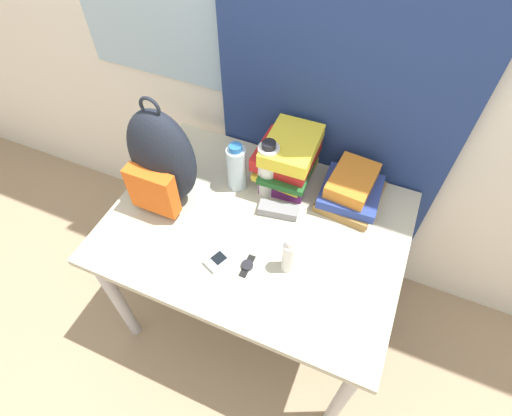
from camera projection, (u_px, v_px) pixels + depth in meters
The scene contains 13 objects.
ground_plane at pixel (221, 382), 1.82m from camera, with size 12.00×12.00×0.00m, color #9E8466.
wall_back at pixel (312, 23), 1.35m from camera, with size 6.00×0.06×2.50m.
curtain_blue at pixel (348, 39), 1.29m from camera, with size 0.93×0.04×2.50m.
desk at pixel (256, 238), 1.56m from camera, with size 1.10×0.81×0.71m.
backpack at pixel (161, 161), 1.43m from camera, with size 0.26×0.20×0.46m.
book_stack_left at pixel (288, 159), 1.54m from camera, with size 0.23×0.27×0.22m.
book_stack_center at pixel (351, 190), 1.52m from camera, with size 0.23×0.27×0.13m.
water_bottle at pixel (237, 167), 1.54m from camera, with size 0.08×0.08×0.21m.
sports_bottle at pixel (268, 169), 1.51m from camera, with size 0.08×0.08×0.25m.
sunscreen_bottle at pixel (289, 256), 1.32m from camera, with size 0.05×0.05×0.16m.
cell_phone at pixel (219, 259), 1.39m from camera, with size 0.09×0.11×0.02m.
sunglasses_case at pixel (278, 210), 1.51m from camera, with size 0.16×0.08×0.04m.
wristwatch at pixel (247, 266), 1.38m from camera, with size 0.04×0.09×0.01m.
Camera 1 is at (0.35, -0.41, 1.92)m, focal length 28.00 mm.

